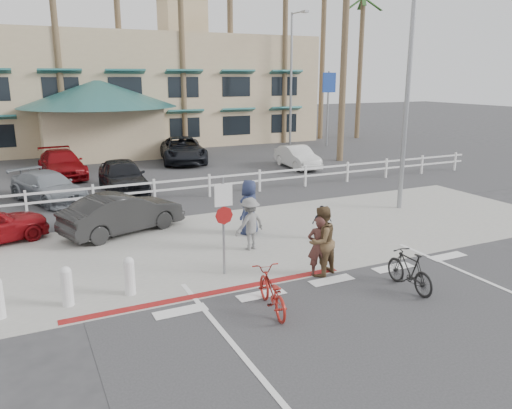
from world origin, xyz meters
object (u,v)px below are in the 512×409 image
sign_post (223,221)px  car_white_sedan (123,213)px  bike_black (409,270)px  bike_red (271,291)px

sign_post → car_white_sedan: (-1.66, 4.80, -0.78)m
bike_black → car_white_sedan: car_white_sedan is taller
bike_black → car_white_sedan: 9.34m
sign_post → bike_black: size_ratio=1.76×
sign_post → bike_black: sign_post is taller
bike_red → car_white_sedan: size_ratio=0.44×
bike_red → bike_black: size_ratio=1.07×
sign_post → bike_red: size_ratio=1.64×
bike_red → car_white_sedan: (-1.80, 7.22, 0.20)m
bike_red → bike_black: (3.55, -0.44, 0.03)m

